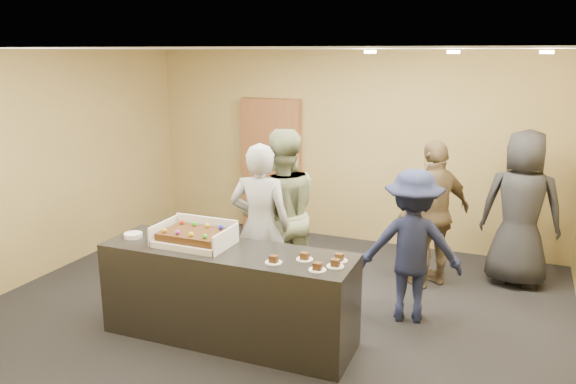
# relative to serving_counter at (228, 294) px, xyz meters

# --- Properties ---
(room) EXTENTS (6.04, 6.00, 2.70)m
(room) POSITION_rel_serving_counter_xyz_m (0.15, 0.80, 0.90)
(room) COLOR black
(room) RESTS_ON ground
(serving_counter) EXTENTS (2.41, 0.75, 0.90)m
(serving_counter) POSITION_rel_serving_counter_xyz_m (0.00, 0.00, 0.00)
(serving_counter) COLOR black
(serving_counter) RESTS_ON floor
(storage_cabinet) EXTENTS (0.91, 0.15, 2.01)m
(storage_cabinet) POSITION_rel_serving_counter_xyz_m (-1.01, 3.21, 0.55)
(storage_cabinet) COLOR brown
(storage_cabinet) RESTS_ON floor
(cake_box) EXTENTS (0.70, 0.49, 0.21)m
(cake_box) POSITION_rel_serving_counter_xyz_m (-0.35, 0.03, 0.50)
(cake_box) COLOR white
(cake_box) RESTS_ON serving_counter
(sheet_cake) EXTENTS (0.60, 0.41, 0.12)m
(sheet_cake) POSITION_rel_serving_counter_xyz_m (-0.35, 0.00, 0.55)
(sheet_cake) COLOR #381F0C
(sheet_cake) RESTS_ON cake_box
(plate_stack) EXTENTS (0.18, 0.18, 0.04)m
(plate_stack) POSITION_rel_serving_counter_xyz_m (-1.01, -0.06, 0.47)
(plate_stack) COLOR white
(plate_stack) RESTS_ON serving_counter
(slice_a) EXTENTS (0.15, 0.15, 0.07)m
(slice_a) POSITION_rel_serving_counter_xyz_m (0.54, -0.15, 0.47)
(slice_a) COLOR white
(slice_a) RESTS_ON serving_counter
(slice_b) EXTENTS (0.15, 0.15, 0.07)m
(slice_b) POSITION_rel_serving_counter_xyz_m (0.76, 0.03, 0.47)
(slice_b) COLOR white
(slice_b) RESTS_ON serving_counter
(slice_c) EXTENTS (0.15, 0.15, 0.07)m
(slice_c) POSITION_rel_serving_counter_xyz_m (0.94, -0.16, 0.47)
(slice_c) COLOR white
(slice_c) RESTS_ON serving_counter
(slice_d) EXTENTS (0.15, 0.15, 0.07)m
(slice_d) POSITION_rel_serving_counter_xyz_m (1.05, 0.12, 0.47)
(slice_d) COLOR white
(slice_d) RESTS_ON serving_counter
(slice_e) EXTENTS (0.15, 0.15, 0.07)m
(slice_e) POSITION_rel_serving_counter_xyz_m (1.06, -0.03, 0.47)
(slice_e) COLOR white
(slice_e) RESTS_ON serving_counter
(person_server_grey) EXTENTS (0.71, 0.53, 1.78)m
(person_server_grey) POSITION_rel_serving_counter_xyz_m (-0.02, 0.77, 0.44)
(person_server_grey) COLOR #9F9FA4
(person_server_grey) RESTS_ON floor
(person_sage_man) EXTENTS (1.16, 1.11, 1.88)m
(person_sage_man) POSITION_rel_serving_counter_xyz_m (0.06, 1.11, 0.49)
(person_sage_man) COLOR gray
(person_sage_man) RESTS_ON floor
(person_navy_man) EXTENTS (1.11, 0.77, 1.56)m
(person_navy_man) POSITION_rel_serving_counter_xyz_m (1.50, 1.08, 0.33)
(person_navy_man) COLOR #181D3C
(person_navy_man) RESTS_ON floor
(person_brown_extra) EXTENTS (0.97, 1.04, 1.72)m
(person_brown_extra) POSITION_rel_serving_counter_xyz_m (1.57, 2.05, 0.41)
(person_brown_extra) COLOR brown
(person_brown_extra) RESTS_ON floor
(person_dark_suit) EXTENTS (0.91, 0.60, 1.84)m
(person_dark_suit) POSITION_rel_serving_counter_xyz_m (2.49, 2.47, 0.47)
(person_dark_suit) COLOR #232327
(person_dark_suit) RESTS_ON floor
(ceiling_spotlights) EXTENTS (1.72, 0.12, 0.03)m
(ceiling_spotlights) POSITION_rel_serving_counter_xyz_m (1.75, 1.30, 2.22)
(ceiling_spotlights) COLOR #FFEAC6
(ceiling_spotlights) RESTS_ON ceiling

